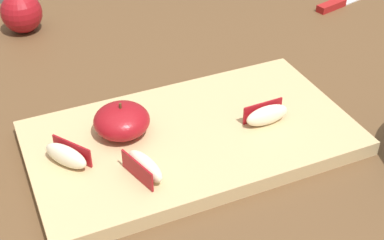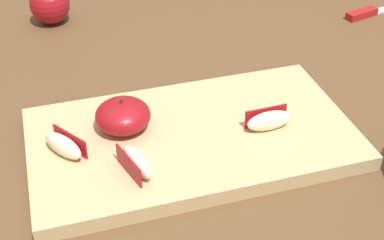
# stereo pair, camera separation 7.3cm
# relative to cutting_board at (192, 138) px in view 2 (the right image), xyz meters

# --- Properties ---
(dining_table) EXTENTS (1.23, 0.99, 0.74)m
(dining_table) POSITION_rel_cutting_board_xyz_m (0.05, 0.09, -0.11)
(dining_table) COLOR brown
(dining_table) RESTS_ON ground_plane
(cutting_board) EXTENTS (0.44, 0.24, 0.02)m
(cutting_board) POSITION_rel_cutting_board_xyz_m (0.00, 0.00, 0.00)
(cutting_board) COLOR tan
(cutting_board) RESTS_ON dining_table
(apple_half_skin_up) EXTENTS (0.08, 0.08, 0.05)m
(apple_half_skin_up) POSITION_rel_cutting_board_xyz_m (-0.09, 0.04, 0.03)
(apple_half_skin_up) COLOR maroon
(apple_half_skin_up) RESTS_ON cutting_board
(apple_wedge_front) EXTENTS (0.07, 0.03, 0.03)m
(apple_wedge_front) POSITION_rel_cutting_board_xyz_m (0.10, -0.02, 0.03)
(apple_wedge_front) COLOR #F4EACC
(apple_wedge_front) RESTS_ON cutting_board
(apple_wedge_back) EXTENTS (0.05, 0.06, 0.03)m
(apple_wedge_back) POSITION_rel_cutting_board_xyz_m (-0.17, 0.00, 0.03)
(apple_wedge_back) COLOR #F4EACC
(apple_wedge_back) RESTS_ON cutting_board
(apple_wedge_near_knife) EXTENTS (0.04, 0.07, 0.03)m
(apple_wedge_near_knife) POSITION_rel_cutting_board_xyz_m (-0.09, -0.06, 0.03)
(apple_wedge_near_knife) COLOR #F4EACC
(apple_wedge_near_knife) RESTS_ON cutting_board
(paring_knife) EXTENTS (0.16, 0.06, 0.01)m
(paring_knife) POSITION_rel_cutting_board_xyz_m (0.45, 0.29, -0.00)
(paring_knife) COLOR silver
(paring_knife) RESTS_ON dining_table
(whole_apple_red_delicious) EXTENTS (0.08, 0.08, 0.08)m
(whole_apple_red_delicious) POSITION_rel_cutting_board_xyz_m (-0.15, 0.44, 0.03)
(whole_apple_red_delicious) COLOR maroon
(whole_apple_red_delicious) RESTS_ON dining_table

